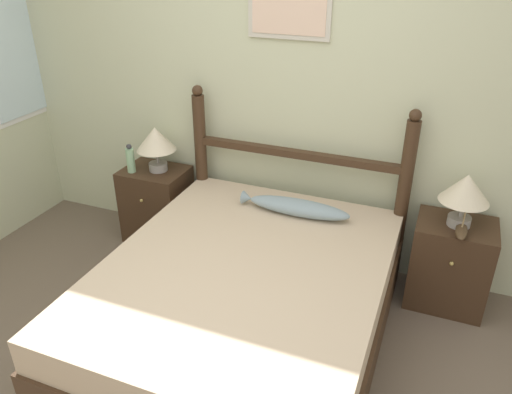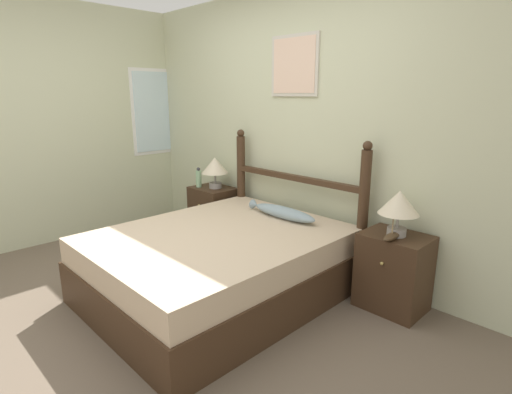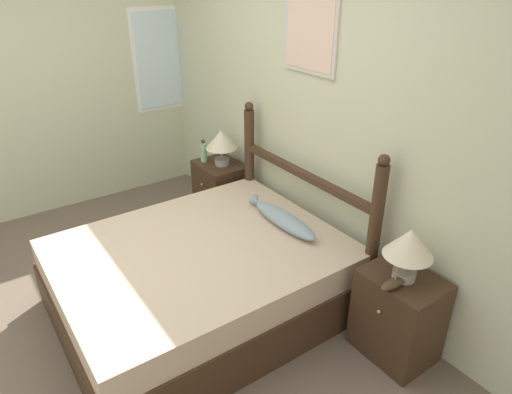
{
  "view_description": "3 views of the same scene",
  "coord_description": "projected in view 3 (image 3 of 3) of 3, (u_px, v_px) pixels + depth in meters",
  "views": [
    {
      "loc": [
        1.05,
        -1.41,
        2.14
      ],
      "look_at": [
        0.04,
        1.11,
        0.73
      ],
      "focal_mm": 35.0,
      "sensor_mm": 36.0,
      "label": 1
    },
    {
      "loc": [
        2.47,
        -1.2,
        1.59
      ],
      "look_at": [
        0.14,
        1.1,
        0.75
      ],
      "focal_mm": 28.0,
      "sensor_mm": 36.0,
      "label": 2
    },
    {
      "loc": [
        2.53,
        -0.52,
        2.25
      ],
      "look_at": [
        0.16,
        1.14,
        0.79
      ],
      "focal_mm": 32.0,
      "sensor_mm": 36.0,
      "label": 3
    }
  ],
  "objects": [
    {
      "name": "ground_plane",
      "position": [
        107.0,
        334.0,
        3.13
      ],
      "size": [
        16.0,
        16.0,
        0.0
      ],
      "primitive_type": "plane",
      "color": "brown"
    },
    {
      "name": "wall_back",
      "position": [
        308.0,
        111.0,
        3.44
      ],
      "size": [
        6.4,
        0.08,
        2.55
      ],
      "color": "beige",
      "rests_on": "ground_plane"
    },
    {
      "name": "wall_left",
      "position": [
        11.0,
        87.0,
        4.13
      ],
      "size": [
        0.08,
        6.4,
        2.55
      ],
      "color": "beige",
      "rests_on": "ground_plane"
    },
    {
      "name": "bed",
      "position": [
        201.0,
        278.0,
        3.25
      ],
      "size": [
        1.55,
        1.92,
        0.53
      ],
      "color": "#3D2819",
      "rests_on": "ground_plane"
    },
    {
      "name": "headboard",
      "position": [
        302.0,
        196.0,
        3.55
      ],
      "size": [
        1.55,
        0.09,
        1.24
      ],
      "color": "#3D2819",
      "rests_on": "ground_plane"
    },
    {
      "name": "nightstand_left",
      "position": [
        220.0,
        191.0,
        4.45
      ],
      "size": [
        0.48,
        0.39,
        0.59
      ],
      "color": "#3D2819",
      "rests_on": "ground_plane"
    },
    {
      "name": "nightstand_right",
      "position": [
        398.0,
        316.0,
        2.87
      ],
      "size": [
        0.48,
        0.39,
        0.59
      ],
      "color": "#3D2819",
      "rests_on": "ground_plane"
    },
    {
      "name": "table_lamp_left",
      "position": [
        221.0,
        141.0,
        4.18
      ],
      "size": [
        0.29,
        0.29,
        0.34
      ],
      "color": "gray",
      "rests_on": "nightstand_left"
    },
    {
      "name": "table_lamp_right",
      "position": [
        409.0,
        245.0,
        2.62
      ],
      "size": [
        0.29,
        0.29,
        0.34
      ],
      "color": "gray",
      "rests_on": "nightstand_right"
    },
    {
      "name": "bottle",
      "position": [
        204.0,
        151.0,
        4.32
      ],
      "size": [
        0.06,
        0.06,
        0.22
      ],
      "color": "#99C699",
      "rests_on": "nightstand_left"
    },
    {
      "name": "model_boat",
      "position": [
        395.0,
        283.0,
        2.65
      ],
      "size": [
        0.07,
        0.22,
        0.15
      ],
      "color": "#4C3823",
      "rests_on": "nightstand_right"
    },
    {
      "name": "fish_pillow",
      "position": [
        283.0,
        219.0,
        3.38
      ],
      "size": [
        0.73,
        0.16,
        0.1
      ],
      "color": "#8499A3",
      "rests_on": "bed"
    }
  ]
}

